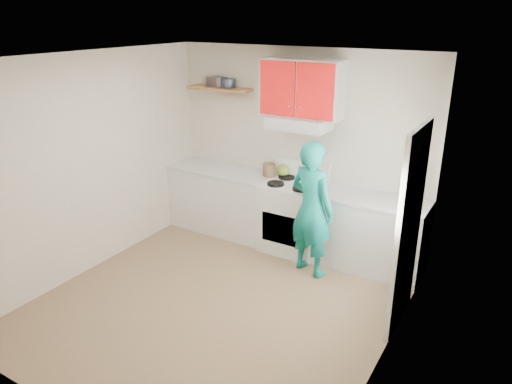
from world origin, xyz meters
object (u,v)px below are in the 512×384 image
Objects in this scene: stove at (293,217)px; crock at (269,170)px; kettle at (283,170)px; tin at (228,83)px; person at (312,209)px.

crock is (-0.43, 0.12, 0.54)m from stove.
stove is 4.94× the size of kettle.
tin is 1.39m from kettle.
crock is at bearing -15.62° from person.
stove is 0.73m from person.
kettle is at bearing 140.97° from stove.
person reaches higher than kettle.
tin is at bearing 172.27° from crock.
tin is 1.30m from crock.
tin reaches higher than stove.
person is (0.73, -0.65, -0.17)m from kettle.
tin is (-1.12, 0.21, 1.64)m from stove.
person reaches higher than stove.
person reaches higher than crock.
kettle is (0.86, 0.01, -1.10)m from tin.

